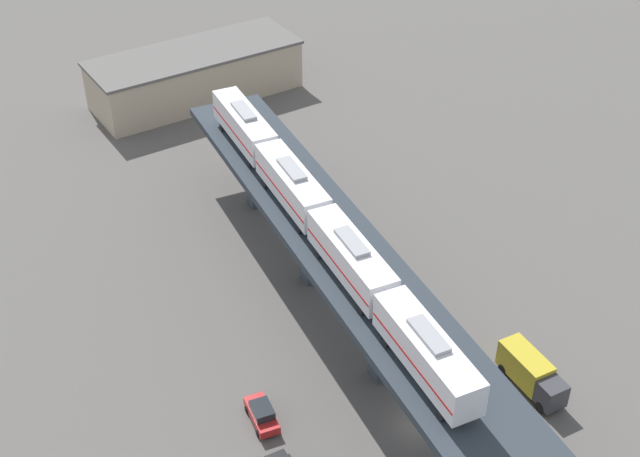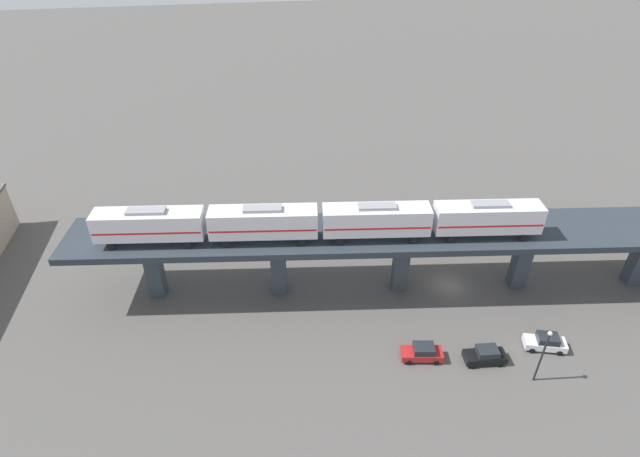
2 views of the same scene
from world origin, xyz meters
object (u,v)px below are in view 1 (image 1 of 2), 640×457
Objects in this scene: street_car_red at (262,414)px; delivery_truck at (531,373)px; subway_train at (320,219)px; warehouse_building at (195,74)px.

delivery_truck is at bearing -22.99° from street_car_red.
subway_train is 1.74× the size of warehouse_building.
warehouse_building is at bearing 77.90° from subway_train.
street_car_red is 60.16m from warehouse_building.
street_car_red is at bearing -142.22° from subway_train.
delivery_truck reaches higher than street_car_red.
warehouse_building is at bearing 90.10° from delivery_truck.
subway_train is at bearing 37.78° from street_car_red.
subway_train reaches higher than delivery_truck.
street_car_red is 0.63× the size of delivery_truck.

